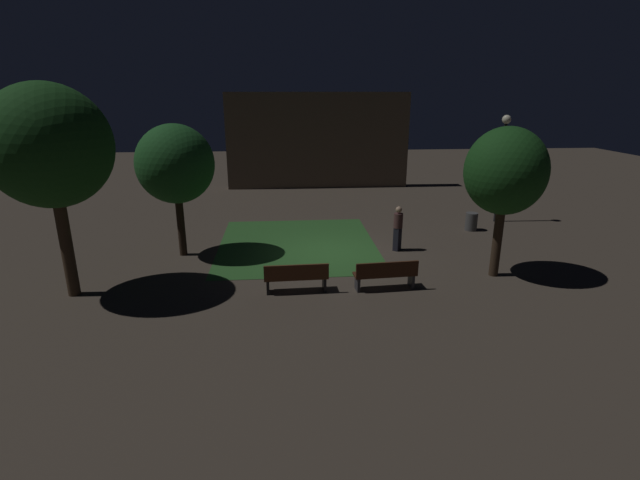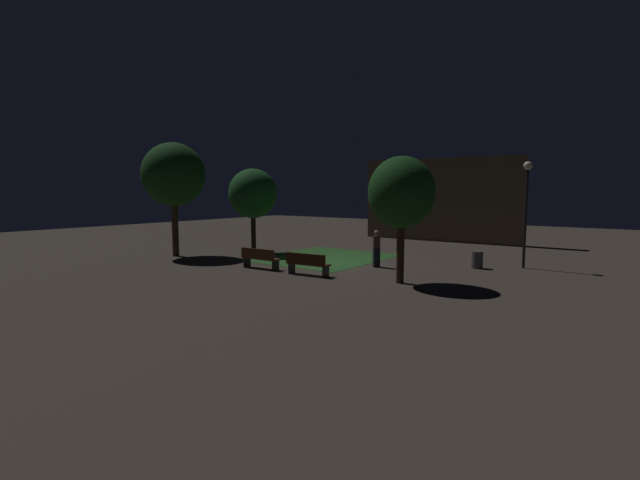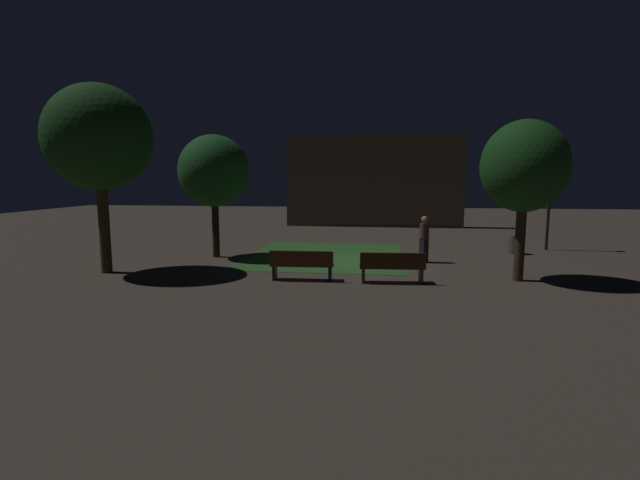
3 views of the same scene
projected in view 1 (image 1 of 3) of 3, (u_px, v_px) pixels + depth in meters
The scene contains 11 objects.
ground_plane at pixel (330, 253), 16.36m from camera, with size 60.00×60.00×0.00m, color #473D33.
grass_lawn at pixel (297, 244), 17.31m from camera, with size 5.74×6.65×0.01m, color #2D6028.
bench_front_left at pixel (296, 277), 13.01m from camera, with size 1.82×0.54×0.88m.
bench_near_trees at pixel (386, 274), 13.21m from camera, with size 1.83×0.61×0.88m.
tree_back_right at pixel (506, 172), 13.43m from camera, with size 2.35×2.35×4.50m.
tree_lawn_side at pixel (49, 147), 11.78m from camera, with size 3.10×3.10×5.69m.
tree_back_left at pixel (175, 164), 15.25m from camera, with size 2.55×2.55×4.46m.
lamp_post_path_center at pixel (503, 151), 19.44m from camera, with size 0.36×0.36×4.52m.
trash_bin at pixel (471, 222), 18.97m from camera, with size 0.48×0.48×0.73m, color #4C4C4C.
pedestrian at pixel (398, 227), 16.40m from camera, with size 0.33×0.34×1.61m.
building_wall_backdrop at pixel (318, 141), 26.93m from camera, with size 10.49×0.80×5.42m, color brown.
Camera 1 is at (-1.57, -15.37, 5.41)m, focal length 26.12 mm.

